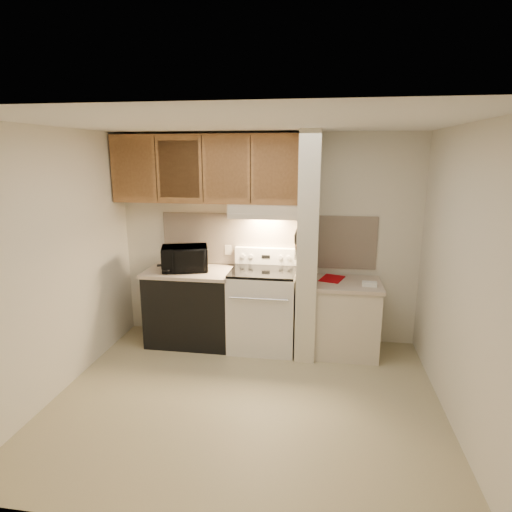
# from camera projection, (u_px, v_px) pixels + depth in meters

# --- Properties ---
(floor) EXTENTS (3.60, 3.60, 0.00)m
(floor) POSITION_uv_depth(u_px,v_px,m) (246.00, 399.00, 4.04)
(floor) COLOR tan
(floor) RESTS_ON ground
(ceiling) EXTENTS (3.60, 3.60, 0.00)m
(ceiling) POSITION_uv_depth(u_px,v_px,m) (244.00, 123.00, 3.45)
(ceiling) COLOR white
(ceiling) RESTS_ON wall_back
(wall_back) EXTENTS (3.60, 2.50, 0.02)m
(wall_back) POSITION_uv_depth(u_px,v_px,m) (267.00, 239.00, 5.19)
(wall_back) COLOR silver
(wall_back) RESTS_ON floor
(wall_left) EXTENTS (0.02, 3.00, 2.50)m
(wall_left) POSITION_uv_depth(u_px,v_px,m) (57.00, 264.00, 4.01)
(wall_left) COLOR silver
(wall_left) RESTS_ON floor
(wall_right) EXTENTS (0.02, 3.00, 2.50)m
(wall_right) POSITION_uv_depth(u_px,v_px,m) (463.00, 281.00, 3.48)
(wall_right) COLOR silver
(wall_right) RESTS_ON floor
(backsplash) EXTENTS (2.60, 0.02, 0.63)m
(backsplash) POSITION_uv_depth(u_px,v_px,m) (267.00, 240.00, 5.18)
(backsplash) COLOR beige
(backsplash) RESTS_ON wall_back
(range_body) EXTENTS (0.76, 0.65, 0.92)m
(range_body) POSITION_uv_depth(u_px,v_px,m) (263.00, 310.00, 5.04)
(range_body) COLOR silver
(range_body) RESTS_ON floor
(oven_window) EXTENTS (0.50, 0.01, 0.30)m
(oven_window) POSITION_uv_depth(u_px,v_px,m) (259.00, 317.00, 4.73)
(oven_window) COLOR black
(oven_window) RESTS_ON range_body
(oven_handle) EXTENTS (0.65, 0.02, 0.02)m
(oven_handle) POSITION_uv_depth(u_px,v_px,m) (258.00, 299.00, 4.64)
(oven_handle) COLOR silver
(oven_handle) RESTS_ON range_body
(cooktop) EXTENTS (0.74, 0.64, 0.03)m
(cooktop) POSITION_uv_depth(u_px,v_px,m) (263.00, 271.00, 4.93)
(cooktop) COLOR black
(cooktop) RESTS_ON range_body
(range_backguard) EXTENTS (0.76, 0.08, 0.20)m
(range_backguard) POSITION_uv_depth(u_px,v_px,m) (266.00, 256.00, 5.18)
(range_backguard) COLOR silver
(range_backguard) RESTS_ON range_body
(range_display) EXTENTS (0.10, 0.01, 0.04)m
(range_display) POSITION_uv_depth(u_px,v_px,m) (266.00, 257.00, 5.14)
(range_display) COLOR black
(range_display) RESTS_ON range_backguard
(range_knob_left_outer) EXTENTS (0.05, 0.02, 0.05)m
(range_knob_left_outer) POSITION_uv_depth(u_px,v_px,m) (243.00, 256.00, 5.17)
(range_knob_left_outer) COLOR silver
(range_knob_left_outer) RESTS_ON range_backguard
(range_knob_left_inner) EXTENTS (0.05, 0.02, 0.05)m
(range_knob_left_inner) POSITION_uv_depth(u_px,v_px,m) (251.00, 256.00, 5.16)
(range_knob_left_inner) COLOR silver
(range_knob_left_inner) RESTS_ON range_backguard
(range_knob_right_inner) EXTENTS (0.05, 0.02, 0.05)m
(range_knob_right_inner) POSITION_uv_depth(u_px,v_px,m) (281.00, 257.00, 5.11)
(range_knob_right_inner) COLOR silver
(range_knob_right_inner) RESTS_ON range_backguard
(range_knob_right_outer) EXTENTS (0.05, 0.02, 0.05)m
(range_knob_right_outer) POSITION_uv_depth(u_px,v_px,m) (289.00, 258.00, 5.09)
(range_knob_right_outer) COLOR silver
(range_knob_right_outer) RESTS_ON range_backguard
(dishwasher_front) EXTENTS (1.00, 0.63, 0.87)m
(dishwasher_front) POSITION_uv_depth(u_px,v_px,m) (191.00, 308.00, 5.19)
(dishwasher_front) COLOR black
(dishwasher_front) RESTS_ON floor
(left_countertop) EXTENTS (1.04, 0.67, 0.04)m
(left_countertop) POSITION_uv_depth(u_px,v_px,m) (190.00, 272.00, 5.08)
(left_countertop) COLOR #C0AD99
(left_countertop) RESTS_ON dishwasher_front
(spoon_rest) EXTENTS (0.24, 0.14, 0.02)m
(spoon_rest) POSITION_uv_depth(u_px,v_px,m) (166.00, 265.00, 5.28)
(spoon_rest) COLOR black
(spoon_rest) RESTS_ON left_countertop
(teal_jar) EXTENTS (0.12, 0.12, 0.11)m
(teal_jar) POSITION_uv_depth(u_px,v_px,m) (184.00, 261.00, 5.30)
(teal_jar) COLOR #205B4D
(teal_jar) RESTS_ON left_countertop
(outlet) EXTENTS (0.08, 0.01, 0.12)m
(outlet) POSITION_uv_depth(u_px,v_px,m) (228.00, 250.00, 5.27)
(outlet) COLOR beige
(outlet) RESTS_ON backsplash
(microwave) EXTENTS (0.61, 0.50, 0.29)m
(microwave) POSITION_uv_depth(u_px,v_px,m) (185.00, 258.00, 5.03)
(microwave) COLOR black
(microwave) RESTS_ON left_countertop
(partition_pillar) EXTENTS (0.22, 0.70, 2.50)m
(partition_pillar) POSITION_uv_depth(u_px,v_px,m) (308.00, 246.00, 4.78)
(partition_pillar) COLOR beige
(partition_pillar) RESTS_ON floor
(pillar_trim) EXTENTS (0.01, 0.70, 0.04)m
(pillar_trim) POSITION_uv_depth(u_px,v_px,m) (298.00, 241.00, 4.78)
(pillar_trim) COLOR #996739
(pillar_trim) RESTS_ON partition_pillar
(knife_strip) EXTENTS (0.02, 0.42, 0.04)m
(knife_strip) POSITION_uv_depth(u_px,v_px,m) (297.00, 241.00, 4.73)
(knife_strip) COLOR black
(knife_strip) RESTS_ON partition_pillar
(knife_blade_a) EXTENTS (0.01, 0.03, 0.16)m
(knife_blade_a) POSITION_uv_depth(u_px,v_px,m) (295.00, 252.00, 4.61)
(knife_blade_a) COLOR silver
(knife_blade_a) RESTS_ON knife_strip
(knife_handle_a) EXTENTS (0.02, 0.02, 0.10)m
(knife_handle_a) POSITION_uv_depth(u_px,v_px,m) (295.00, 239.00, 4.56)
(knife_handle_a) COLOR black
(knife_handle_a) RESTS_ON knife_strip
(knife_blade_b) EXTENTS (0.01, 0.04, 0.18)m
(knife_blade_b) POSITION_uv_depth(u_px,v_px,m) (295.00, 252.00, 4.68)
(knife_blade_b) COLOR silver
(knife_blade_b) RESTS_ON knife_strip
(knife_handle_b) EXTENTS (0.02, 0.02, 0.10)m
(knife_handle_b) POSITION_uv_depth(u_px,v_px,m) (296.00, 237.00, 4.65)
(knife_handle_b) COLOR black
(knife_handle_b) RESTS_ON knife_strip
(knife_blade_c) EXTENTS (0.01, 0.04, 0.20)m
(knife_blade_c) POSITION_uv_depth(u_px,v_px,m) (296.00, 251.00, 4.77)
(knife_blade_c) COLOR silver
(knife_blade_c) RESTS_ON knife_strip
(knife_handle_c) EXTENTS (0.02, 0.02, 0.10)m
(knife_handle_c) POSITION_uv_depth(u_px,v_px,m) (296.00, 236.00, 4.73)
(knife_handle_c) COLOR black
(knife_handle_c) RESTS_ON knife_strip
(knife_blade_d) EXTENTS (0.01, 0.04, 0.16)m
(knife_blade_d) POSITION_uv_depth(u_px,v_px,m) (296.00, 248.00, 4.82)
(knife_blade_d) COLOR silver
(knife_blade_d) RESTS_ON knife_strip
(knife_handle_d) EXTENTS (0.02, 0.02, 0.10)m
(knife_handle_d) POSITION_uv_depth(u_px,v_px,m) (297.00, 235.00, 4.79)
(knife_handle_d) COLOR black
(knife_handle_d) RESTS_ON knife_strip
(knife_blade_e) EXTENTS (0.01, 0.04, 0.18)m
(knife_blade_e) POSITION_uv_depth(u_px,v_px,m) (297.00, 247.00, 4.91)
(knife_blade_e) COLOR silver
(knife_blade_e) RESTS_ON knife_strip
(knife_handle_e) EXTENTS (0.02, 0.02, 0.10)m
(knife_handle_e) POSITION_uv_depth(u_px,v_px,m) (297.00, 234.00, 4.86)
(knife_handle_e) COLOR black
(knife_handle_e) RESTS_ON knife_strip
(oven_mitt) EXTENTS (0.03, 0.09, 0.22)m
(oven_mitt) POSITION_uv_depth(u_px,v_px,m) (297.00, 250.00, 4.98)
(oven_mitt) COLOR slate
(oven_mitt) RESTS_ON partition_pillar
(right_cab_base) EXTENTS (0.70, 0.60, 0.81)m
(right_cab_base) POSITION_uv_depth(u_px,v_px,m) (346.00, 319.00, 4.90)
(right_cab_base) COLOR beige
(right_cab_base) RESTS_ON floor
(right_countertop) EXTENTS (0.74, 0.64, 0.04)m
(right_countertop) POSITION_uv_depth(u_px,v_px,m) (348.00, 284.00, 4.81)
(right_countertop) COLOR #C0AD99
(right_countertop) RESTS_ON right_cab_base
(red_folder) EXTENTS (0.31, 0.37, 0.01)m
(red_folder) POSITION_uv_depth(u_px,v_px,m) (332.00, 279.00, 4.92)
(red_folder) COLOR #A3050A
(red_folder) RESTS_ON right_countertop
(white_box) EXTENTS (0.16, 0.12, 0.04)m
(white_box) POSITION_uv_depth(u_px,v_px,m) (369.00, 284.00, 4.67)
(white_box) COLOR white
(white_box) RESTS_ON right_countertop
(range_hood) EXTENTS (0.78, 0.44, 0.15)m
(range_hood) POSITION_uv_depth(u_px,v_px,m) (265.00, 210.00, 4.89)
(range_hood) COLOR beige
(range_hood) RESTS_ON upper_cabinets
(hood_lip) EXTENTS (0.78, 0.04, 0.06)m
(hood_lip) POSITION_uv_depth(u_px,v_px,m) (262.00, 217.00, 4.70)
(hood_lip) COLOR beige
(hood_lip) RESTS_ON range_hood
(upper_cabinets) EXTENTS (2.18, 0.33, 0.77)m
(upper_cabinets) POSITION_uv_depth(u_px,v_px,m) (206.00, 169.00, 4.93)
(upper_cabinets) COLOR #996739
(upper_cabinets) RESTS_ON wall_back
(cab_door_a) EXTENTS (0.46, 0.01, 0.63)m
(cab_door_a) POSITION_uv_depth(u_px,v_px,m) (133.00, 169.00, 4.89)
(cab_door_a) COLOR #996739
(cab_door_a) RESTS_ON upper_cabinets
(cab_gap_a) EXTENTS (0.01, 0.01, 0.73)m
(cab_gap_a) POSITION_uv_depth(u_px,v_px,m) (156.00, 169.00, 4.85)
(cab_gap_a) COLOR black
(cab_gap_a) RESTS_ON upper_cabinets
(cab_door_b) EXTENTS (0.46, 0.01, 0.63)m
(cab_door_b) POSITION_uv_depth(u_px,v_px,m) (179.00, 169.00, 4.81)
(cab_door_b) COLOR #996739
(cab_door_b) RESTS_ON upper_cabinets
(cab_gap_b) EXTENTS (0.01, 0.01, 0.73)m
(cab_gap_b) POSITION_uv_depth(u_px,v_px,m) (202.00, 169.00, 4.77)
(cab_gap_b) COLOR black
(cab_gap_b) RESTS_ON upper_cabinets
(cab_door_c) EXTENTS (0.46, 0.01, 0.63)m
(cab_door_c) POSITION_uv_depth(u_px,v_px,m) (226.00, 170.00, 4.73)
(cab_door_c) COLOR #996739
(cab_door_c) RESTS_ON upper_cabinets
(cab_gap_c) EXTENTS (0.01, 0.01, 0.73)m
(cab_gap_c) POSITION_uv_depth(u_px,v_px,m) (250.00, 170.00, 4.69)
(cab_gap_c) COLOR black
(cab_gap_c) RESTS_ON upper_cabinets
(cab_door_d) EXTENTS (0.46, 0.01, 0.63)m
(cab_door_d) POSITION_uv_depth(u_px,v_px,m) (275.00, 170.00, 4.65)
(cab_door_d) COLOR #996739
(cab_door_d) RESTS_ON upper_cabinets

